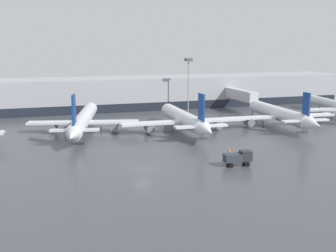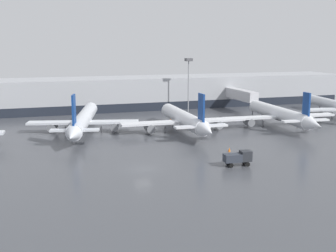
{
  "view_description": "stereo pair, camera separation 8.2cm",
  "coord_description": "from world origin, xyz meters",
  "views": [
    {
      "loc": [
        -15.1,
        -59.34,
        18.44
      ],
      "look_at": [
        9.29,
        16.56,
        3.0
      ],
      "focal_mm": 45.0,
      "sensor_mm": 36.0,
      "label": 1
    },
    {
      "loc": [
        -15.03,
        -59.37,
        18.44
      ],
      "look_at": [
        9.29,
        16.56,
        3.0
      ],
      "focal_mm": 45.0,
      "sensor_mm": 36.0,
      "label": 2
    }
  ],
  "objects": [
    {
      "name": "parked_jet_1",
      "position": [
        -5.33,
        29.98,
        2.74
      ],
      "size": [
        23.51,
        37.41,
        9.61
      ],
      "rotation": [
        0.0,
        0.0,
        1.34
      ],
      "color": "silver",
      "rests_on": "ground_plane"
    },
    {
      "name": "service_truck_1",
      "position": [
        14.47,
        -2.84,
        1.34
      ],
      "size": [
        4.41,
        1.97,
        2.31
      ],
      "rotation": [
        0.0,
        0.0,
        6.21
      ],
      "color": "#2D333D",
      "rests_on": "ground_plane"
    },
    {
      "name": "terminal_building",
      "position": [
        -0.11,
        61.79,
        4.5
      ],
      "size": [
        160.0,
        31.62,
        9.0
      ],
      "color": "#9EA0A5",
      "rests_on": "ground_plane"
    },
    {
      "name": "apron_light_mast_4",
      "position": [
        25.63,
        49.13,
        12.0
      ],
      "size": [
        1.8,
        1.8,
        14.82
      ],
      "color": "gray",
      "rests_on": "ground_plane"
    },
    {
      "name": "parked_jet_5",
      "position": [
        15.41,
        24.24,
        2.72
      ],
      "size": [
        27.57,
        32.58,
        9.37
      ],
      "rotation": [
        0.0,
        0.0,
        1.54
      ],
      "color": "silver",
      "rests_on": "ground_plane"
    },
    {
      "name": "parked_jet_0",
      "position": [
        38.54,
        23.56,
        2.73
      ],
      "size": [
        27.21,
        32.78,
        8.9
      ],
      "rotation": [
        0.0,
        0.0,
        1.5
      ],
      "color": "silver",
      "rests_on": "ground_plane"
    },
    {
      "name": "traffic_cone_1",
      "position": [
        17.09,
        5.61,
        0.36
      ],
      "size": [
        0.45,
        0.45,
        0.71
      ],
      "color": "orange",
      "rests_on": "ground_plane"
    },
    {
      "name": "ground_plane",
      "position": [
        0.0,
        0.0,
        0.0
      ],
      "size": [
        320.0,
        320.0,
        0.0
      ],
      "primitive_type": "plane",
      "color": "#424449"
    },
    {
      "name": "traffic_cone_0",
      "position": [
        16.71,
        37.62,
        0.36
      ],
      "size": [
        0.44,
        0.44,
        0.71
      ],
      "color": "orange",
      "rests_on": "ground_plane"
    }
  ]
}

